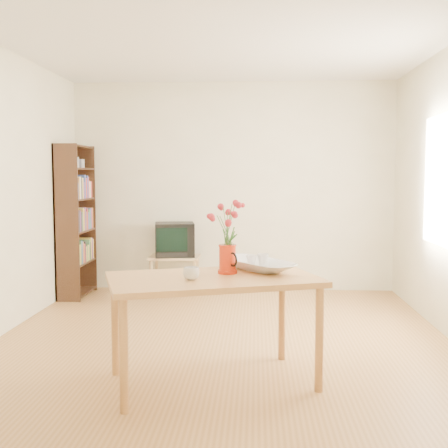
# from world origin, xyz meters

# --- Properties ---
(room) EXTENTS (4.50, 4.50, 4.50)m
(room) POSITION_xyz_m (0.03, 0.00, 1.30)
(room) COLOR olive
(room) RESTS_ON ground
(table) EXTENTS (1.59, 1.21, 0.75)m
(table) POSITION_xyz_m (-0.00, -0.99, 0.67)
(table) COLOR #AF743C
(table) RESTS_ON ground
(tv_stand) EXTENTS (0.60, 0.45, 0.46)m
(tv_stand) POSITION_xyz_m (-0.70, 1.97, 0.39)
(tv_stand) COLOR tan
(tv_stand) RESTS_ON ground
(bookshelf) EXTENTS (0.28, 0.70, 1.80)m
(bookshelf) POSITION_xyz_m (-1.85, 1.75, 0.84)
(bookshelf) COLOR black
(bookshelf) RESTS_ON ground
(pitcher) EXTENTS (0.15, 0.19, 0.21)m
(pitcher) POSITION_xyz_m (0.09, -0.86, 0.84)
(pitcher) COLOR red
(pitcher) RESTS_ON table
(flowers) EXTENTS (0.24, 0.24, 0.33)m
(flowers) POSITION_xyz_m (0.09, -0.86, 1.11)
(flowers) COLOR #CF303D
(flowers) RESTS_ON pitcher
(mug) EXTENTS (0.15, 0.15, 0.09)m
(mug) POSITION_xyz_m (-0.14, -1.13, 0.79)
(mug) COLOR white
(mug) RESTS_ON table
(bowl) EXTENTS (0.65, 0.65, 0.44)m
(bowl) POSITION_xyz_m (0.30, -0.71, 0.97)
(bowl) COLOR white
(bowl) RESTS_ON table
(teacup_a) EXTENTS (0.08, 0.08, 0.06)m
(teacup_a) POSITION_xyz_m (0.26, -0.71, 0.92)
(teacup_a) COLOR white
(teacup_a) RESTS_ON bowl
(teacup_b) EXTENTS (0.10, 0.10, 0.07)m
(teacup_b) POSITION_xyz_m (0.34, -0.69, 0.93)
(teacup_b) COLOR white
(teacup_b) RESTS_ON bowl
(television) EXTENTS (0.53, 0.51, 0.41)m
(television) POSITION_xyz_m (-0.70, 1.98, 0.67)
(television) COLOR black
(television) RESTS_ON tv_stand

